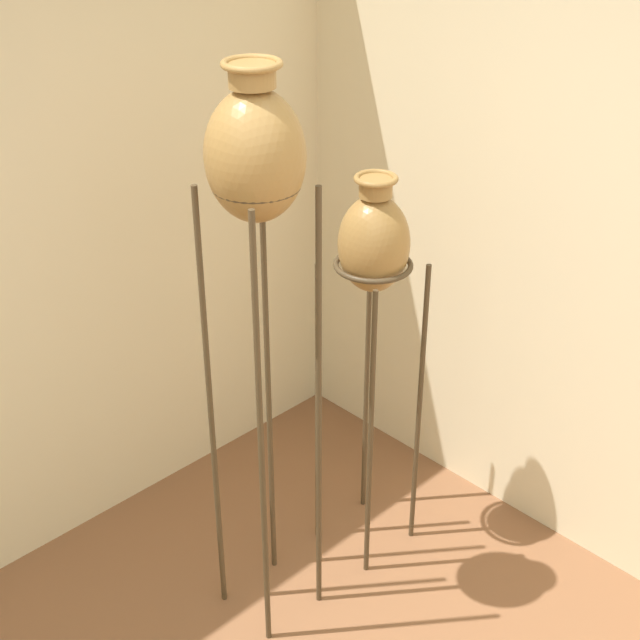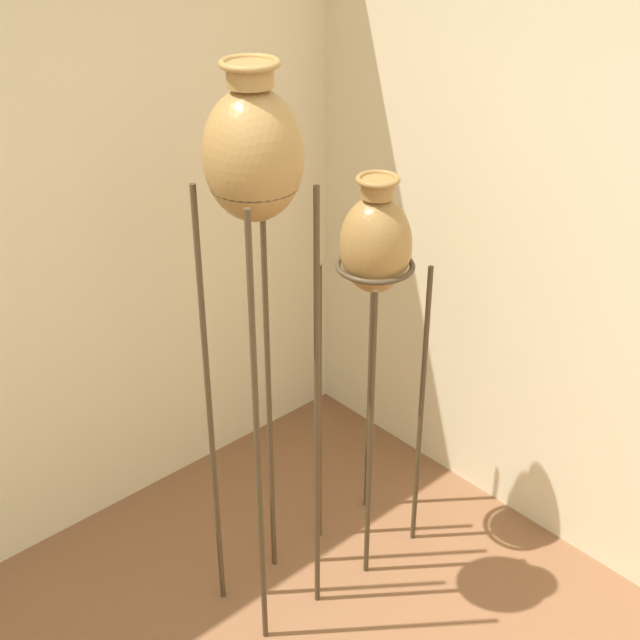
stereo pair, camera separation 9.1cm
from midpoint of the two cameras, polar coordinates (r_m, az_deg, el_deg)
The scene contains 2 objects.
vase_stand_tall at distance 2.62m, azimuth -3.25°, elevation 9.35°, with size 0.30×0.30×2.05m.
vase_stand_medium at distance 3.11m, azimuth 4.40°, elevation 4.03°, with size 0.30×0.30×1.59m.
Camera 2 is at (-0.61, -0.81, 2.63)m, focal length 50.00 mm.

